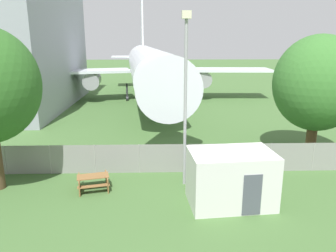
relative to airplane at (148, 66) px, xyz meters
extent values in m
cylinder|color=gray|center=(-7.57, -22.40, -3.48)|extent=(0.07, 0.07, 1.72)
cylinder|color=gray|center=(-5.02, -22.40, -3.48)|extent=(0.07, 0.07, 1.72)
cylinder|color=gray|center=(-2.48, -22.40, -3.48)|extent=(0.07, 0.07, 1.72)
cylinder|color=gray|center=(0.07, -22.40, -3.48)|extent=(0.07, 0.07, 1.72)
cylinder|color=gray|center=(2.61, -22.40, -3.48)|extent=(0.07, 0.07, 1.72)
cylinder|color=gray|center=(5.16, -22.40, -3.48)|extent=(0.07, 0.07, 1.72)
cylinder|color=gray|center=(7.70, -22.40, -3.48)|extent=(0.07, 0.07, 1.72)
cylinder|color=gray|center=(10.25, -22.40, -3.48)|extent=(0.07, 0.07, 1.72)
cube|color=gray|center=(0.07, -22.40, -3.48)|extent=(56.00, 0.01, 1.72)
cylinder|color=white|center=(0.04, -0.42, 0.05)|extent=(7.28, 30.03, 4.41)
cone|color=white|center=(1.70, -17.42, 0.05)|extent=(4.82, 4.82, 4.41)
cone|color=white|center=(-1.67, 17.12, 0.05)|extent=(4.49, 5.88, 3.97)
cube|color=white|center=(8.75, 1.92, -0.61)|extent=(13.55, 4.73, 0.30)
cylinder|color=#939399|center=(6.72, 2.12, -1.75)|extent=(2.36, 4.15, 1.99)
cube|color=white|center=(-8.96, 0.19, -0.61)|extent=(13.99, 7.19, 0.30)
cylinder|color=#939399|center=(-7.00, 0.78, -1.75)|extent=(2.36, 4.15, 1.99)
cube|color=white|center=(-1.30, 13.28, 5.57)|extent=(0.62, 3.98, 6.62)
cube|color=white|center=(-1.27, 13.06, 0.49)|extent=(10.01, 4.46, 0.20)
cylinder|color=#2D2D33|center=(0.98, -10.04, -3.25)|extent=(0.24, 0.24, 2.18)
cylinder|color=#2D2D33|center=(0.98, -10.04, -4.06)|extent=(0.35, 0.59, 0.56)
cylinder|color=#2D2D33|center=(2.53, 1.31, -3.25)|extent=(0.24, 0.24, 2.18)
cylinder|color=#2D2D33|center=(2.53, 1.31, -4.06)|extent=(0.35, 0.59, 0.56)
cylinder|color=#2D2D33|center=(-2.74, 0.80, -3.25)|extent=(0.24, 0.24, 2.18)
cylinder|color=#2D2D33|center=(-2.74, 0.80, -4.06)|extent=(0.35, 0.59, 0.56)
cube|color=silver|center=(4.54, -26.20, -3.06)|extent=(4.04, 2.82, 2.56)
cube|color=#4C515B|center=(5.23, -27.39, -3.34)|extent=(0.84, 0.11, 1.90)
cube|color=brown|center=(-2.19, -24.54, -3.60)|extent=(1.72, 1.10, 0.04)
cube|color=brown|center=(-2.32, -23.99, -3.90)|extent=(1.61, 0.64, 0.04)
cube|color=brown|center=(-2.06, -25.08, -3.90)|extent=(1.61, 0.64, 0.04)
cube|color=brown|center=(-1.51, -24.38, -3.97)|extent=(0.38, 1.38, 0.74)
cube|color=brown|center=(-2.87, -24.70, -3.97)|extent=(0.38, 1.38, 0.74)
cylinder|color=brown|center=(11.22, -19.92, -3.08)|extent=(0.66, 0.66, 2.51)
ellipsoid|color=#38702D|center=(11.22, -19.92, 0.51)|extent=(5.49, 5.49, 6.04)
cylinder|color=#99999E|center=(2.56, -23.99, -0.11)|extent=(0.16, 0.16, 8.46)
cube|color=beige|center=(2.56, -23.99, 4.31)|extent=(0.44, 0.44, 0.36)
camera|label=1|loc=(1.20, -40.18, 3.20)|focal=35.00mm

